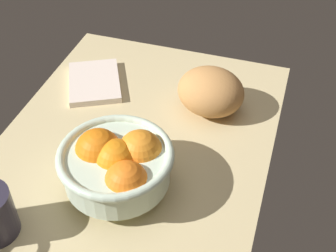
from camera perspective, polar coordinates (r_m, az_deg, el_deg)
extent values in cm
cube|color=#CDB885|center=(93.98, -4.29, -3.07)|extent=(72.12, 53.24, 3.00)
cylinder|color=silver|center=(85.01, -6.08, -6.86)|extent=(10.45, 10.45, 2.44)
cylinder|color=silver|center=(81.93, -6.29, -4.96)|extent=(18.60, 18.60, 5.84)
torus|color=silver|center=(79.83, -6.44, -3.54)|extent=(20.20, 20.20, 1.60)
sphere|color=orange|center=(81.67, -3.39, -3.19)|extent=(8.03, 8.03, 8.03)
sphere|color=orange|center=(82.48, -8.46, -3.08)|extent=(8.28, 8.28, 8.28)
sphere|color=orange|center=(77.20, -5.07, -6.90)|extent=(7.49, 7.49, 7.49)
sphere|color=orange|center=(80.75, -6.37, -4.18)|extent=(7.64, 7.64, 7.64)
ellipsoid|color=tan|center=(98.34, 5.23, 4.20)|extent=(15.14, 16.41, 9.61)
cube|color=beige|center=(108.64, -8.96, 5.31)|extent=(18.76, 16.94, 1.46)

